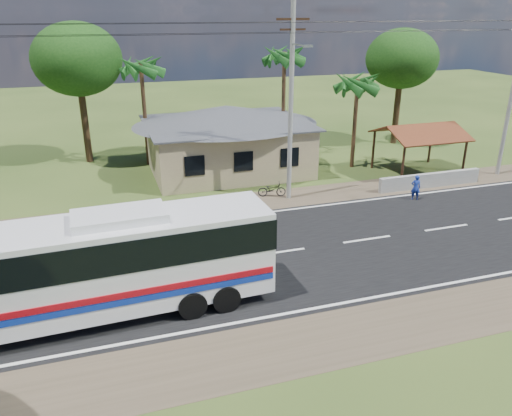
% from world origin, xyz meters
% --- Properties ---
extents(ground, '(120.00, 120.00, 0.00)m').
position_xyz_m(ground, '(0.00, 0.00, 0.00)').
color(ground, '#2B4318').
rests_on(ground, ground).
extents(road, '(120.00, 16.00, 0.03)m').
position_xyz_m(road, '(0.00, 0.00, 0.01)').
color(road, black).
rests_on(road, ground).
extents(house, '(12.40, 10.00, 5.00)m').
position_xyz_m(house, '(1.00, 13.00, 2.64)').
color(house, tan).
rests_on(house, ground).
extents(waiting_shed, '(5.20, 4.48, 3.35)m').
position_xyz_m(waiting_shed, '(13.00, 8.50, 2.73)').
color(waiting_shed, '#382414').
rests_on(waiting_shed, ground).
extents(concrete_barrier, '(7.00, 0.30, 0.90)m').
position_xyz_m(concrete_barrier, '(12.00, 5.60, 0.45)').
color(concrete_barrier, '#9E9E99').
rests_on(concrete_barrier, ground).
extents(utility_poles, '(32.80, 2.22, 11.00)m').
position_xyz_m(utility_poles, '(2.67, 6.49, 5.77)').
color(utility_poles, '#9E9E99').
rests_on(utility_poles, ground).
extents(palm_near, '(2.80, 2.80, 6.70)m').
position_xyz_m(palm_near, '(9.50, 11.00, 5.71)').
color(palm_near, '#47301E').
rests_on(palm_near, ground).
extents(palm_mid, '(2.80, 2.80, 8.20)m').
position_xyz_m(palm_mid, '(6.00, 15.50, 7.16)').
color(palm_mid, '#47301E').
rests_on(palm_mid, ground).
extents(palm_far, '(2.80, 2.80, 7.70)m').
position_xyz_m(palm_far, '(-4.00, 16.00, 6.68)').
color(palm_far, '#47301E').
rests_on(palm_far, ground).
extents(tree_behind_house, '(6.00, 6.00, 9.61)m').
position_xyz_m(tree_behind_house, '(-8.00, 18.00, 7.12)').
color(tree_behind_house, '#47301E').
rests_on(tree_behind_house, ground).
extents(tree_behind_shed, '(5.60, 5.60, 9.02)m').
position_xyz_m(tree_behind_shed, '(16.00, 16.00, 6.68)').
color(tree_behind_shed, '#47301E').
rests_on(tree_behind_shed, ground).
extents(coach_bus, '(12.67, 3.14, 3.90)m').
position_xyz_m(coach_bus, '(-7.86, -2.79, 2.23)').
color(coach_bus, white).
rests_on(coach_bus, ground).
extents(motorcycle, '(1.72, 0.96, 0.86)m').
position_xyz_m(motorcycle, '(2.16, 7.05, 0.43)').
color(motorcycle, black).
rests_on(motorcycle, ground).
extents(person, '(0.63, 0.53, 1.49)m').
position_xyz_m(person, '(9.85, 4.00, 0.74)').
color(person, '#1C339A').
rests_on(person, ground).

